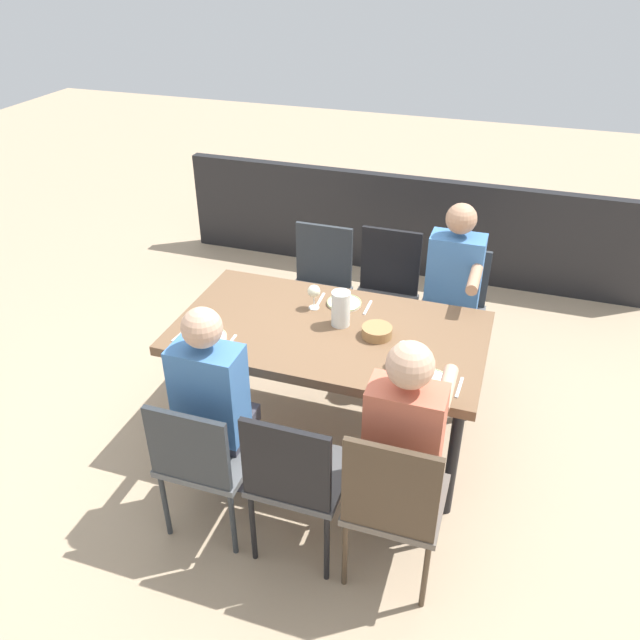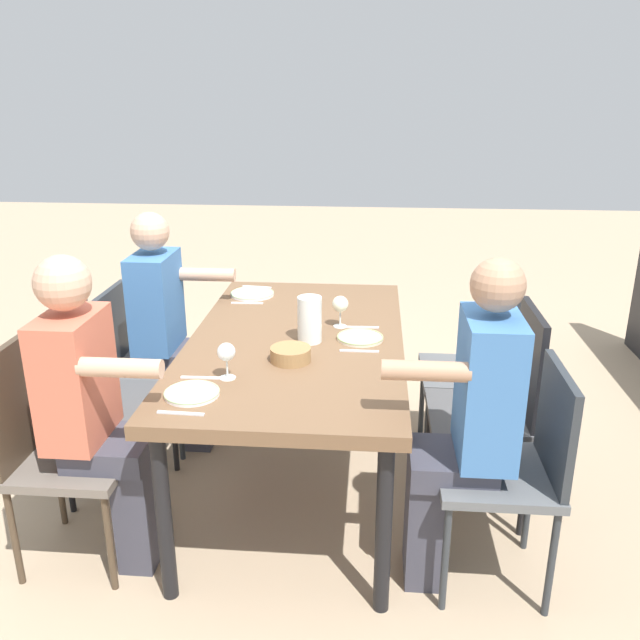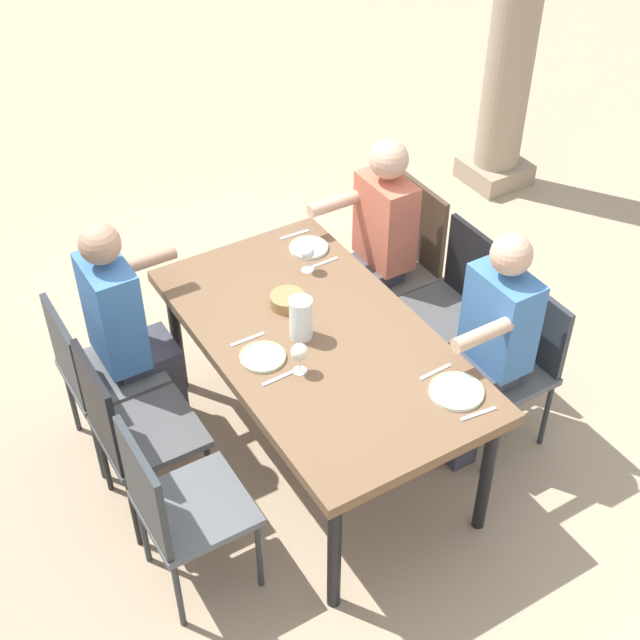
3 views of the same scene
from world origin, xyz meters
name	(u,v)px [view 2 (image 2 of 3)]	position (x,y,z in m)	size (l,w,h in m)	color
ground_plane	(298,483)	(0.00, 0.00, 0.00)	(16.00, 16.00, 0.00)	tan
dining_table	(297,351)	(0.00, 0.00, 0.71)	(1.76, 0.97, 0.78)	brown
chair_west_north	(52,441)	(-0.59, 0.91, 0.53)	(0.44, 0.44, 0.95)	#6A6158
chair_west_south	(518,461)	(-0.59, -0.90, 0.53)	(0.44, 0.44, 0.91)	#5B5E61
chair_mid_north	(100,389)	(-0.12, 0.91, 0.54)	(0.44, 0.44, 0.92)	#4F4F50
chair_mid_south	(499,399)	(-0.12, -0.91, 0.56)	(0.44, 0.44, 0.97)	#4F4F50
chair_east_north	(137,355)	(0.37, 0.90, 0.50)	(0.44, 0.44, 0.86)	#5B5E61
chair_east_south	(482,360)	(0.37, -0.91, 0.54)	(0.44, 0.44, 0.94)	#5B5E61
diner_woman_green	(95,407)	(-0.59, 0.71, 0.69)	(0.35, 0.49, 1.29)	#3F3F4C
diner_man_white	(171,325)	(0.37, 0.71, 0.68)	(0.35, 0.49, 1.27)	#3F3F4C
diner_guest_third	(468,420)	(-0.59, -0.70, 0.70)	(0.35, 0.49, 1.31)	#3F3F4C
plate_0	(192,393)	(-0.63, 0.32, 0.78)	(0.21, 0.21, 0.02)	white
wine_glass_0	(226,353)	(-0.47, 0.22, 0.88)	(0.07, 0.07, 0.15)	white
fork_0	(181,413)	(-0.78, 0.32, 0.78)	(0.02, 0.17, 0.01)	silver
spoon_0	(202,378)	(-0.48, 0.32, 0.78)	(0.02, 0.17, 0.01)	silver
plate_1	(360,337)	(0.00, -0.29, 0.78)	(0.21, 0.21, 0.02)	silver
wine_glass_1	(340,305)	(0.16, -0.19, 0.89)	(0.08, 0.08, 0.15)	white
fork_1	(359,351)	(-0.15, -0.29, 0.78)	(0.02, 0.17, 0.01)	silver
spoon_1	(361,327)	(0.15, -0.29, 0.78)	(0.02, 0.17, 0.01)	silver
plate_2	(252,294)	(0.62, 0.32, 0.78)	(0.24, 0.24, 0.02)	white
fork_2	(247,303)	(0.47, 0.32, 0.78)	(0.02, 0.17, 0.01)	silver
spoon_2	(257,287)	(0.77, 0.32, 0.78)	(0.02, 0.17, 0.01)	silver
water_pitcher	(310,322)	(-0.04, -0.07, 0.87)	(0.11, 0.11, 0.21)	white
bread_basket	(291,354)	(-0.27, -0.01, 0.81)	(0.17, 0.17, 0.06)	#9E7547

